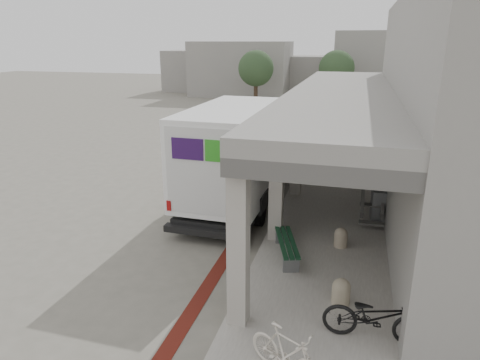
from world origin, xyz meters
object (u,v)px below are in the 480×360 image
(fedex_truck, at_px, (243,149))
(bicycle_black, at_px, (375,317))
(bench, at_px, (287,245))
(utility_cabinet, at_px, (378,205))
(bicycle_cream, at_px, (287,353))

(fedex_truck, bearing_deg, bicycle_black, -56.90)
(bench, relative_size, utility_cabinet, 1.97)
(bench, distance_m, bicycle_cream, 4.28)
(fedex_truck, height_order, bicycle_black, fedex_truck)
(utility_cabinet, bearing_deg, bicycle_cream, -107.15)
(utility_cabinet, distance_m, bicycle_black, 6.10)
(utility_cabinet, height_order, bicycle_cream, utility_cabinet)
(fedex_truck, xyz_separation_m, bench, (2.34, -4.28, -1.44))
(bench, height_order, bicycle_cream, bicycle_cream)
(bench, distance_m, bicycle_black, 3.58)
(fedex_truck, height_order, utility_cabinet, fedex_truck)
(fedex_truck, bearing_deg, bicycle_cream, -69.38)
(bench, relative_size, bicycle_black, 1.00)
(bicycle_cream, bearing_deg, bicycle_black, -18.52)
(bench, xyz_separation_m, bicycle_black, (2.15, -2.85, 0.19))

